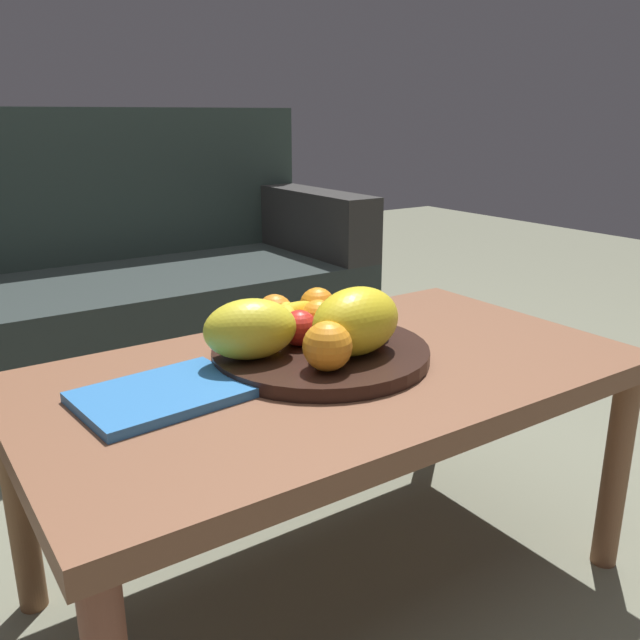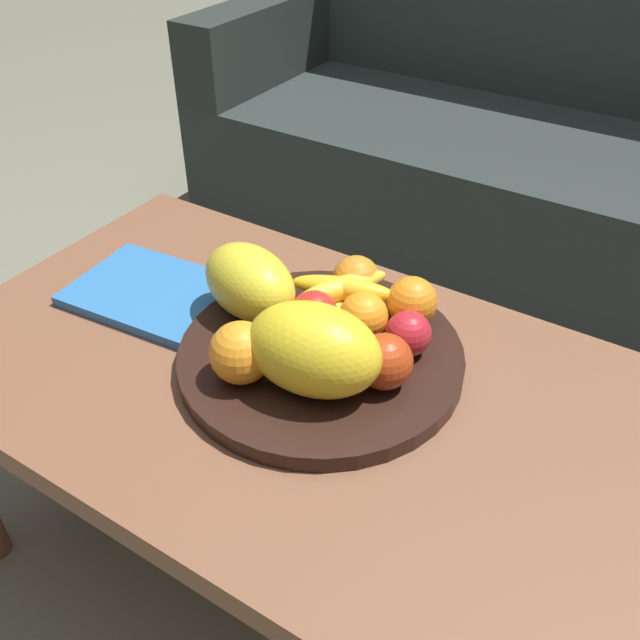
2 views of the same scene
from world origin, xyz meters
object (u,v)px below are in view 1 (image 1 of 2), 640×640
melon_smaller_beside (356,321)px  banana_bunch (288,321)px  fruit_bowl (320,353)px  melon_large_front (250,329)px  magazine (162,395)px  coffee_table (333,393)px  apple_left (371,319)px  apple_right (347,313)px  orange_back (327,346)px  orange_front (317,305)px  orange_left (318,318)px  orange_right (275,313)px  apple_front (299,328)px  couch (92,304)px

melon_smaller_beside → banana_bunch: (-0.05, 0.15, -0.03)m
melon_smaller_beside → fruit_bowl: bearing=116.1°
melon_large_front → banana_bunch: (0.12, 0.07, -0.02)m
magazine → fruit_bowl: bearing=-3.9°
melon_large_front → banana_bunch: size_ratio=0.97×
coffee_table → melon_smaller_beside: melon_smaller_beside is taller
apple_left → magazine: apple_left is taller
coffee_table → apple_right: 0.18m
apple_right → apple_left: bearing=-87.8°
fruit_bowl → orange_back: 0.13m
melon_large_front → orange_front: (0.21, 0.10, -0.02)m
melon_smaller_beside → apple_right: (0.07, 0.12, -0.03)m
fruit_bowl → magazine: 0.30m
orange_left → banana_bunch: size_ratio=0.41×
banana_bunch → magazine: banana_bunch is taller
melon_smaller_beside → orange_front: 0.19m
melon_smaller_beside → banana_bunch: 0.16m
melon_smaller_beside → orange_right: (-0.05, 0.19, -0.02)m
coffee_table → banana_bunch: size_ratio=6.53×
coffee_table → magazine: 0.31m
orange_back → apple_front: (0.03, 0.13, -0.01)m
couch → fruit_bowl: size_ratio=4.35×
couch → orange_left: size_ratio=24.94×
melon_smaller_beside → orange_left: (0.00, 0.12, -0.02)m
orange_right → apple_right: (0.12, -0.07, -0.00)m
orange_front → orange_right: 0.09m
melon_large_front → orange_left: size_ratio=2.35×
coffee_table → banana_bunch: bearing=97.2°
apple_right → melon_smaller_beside: bearing=-119.9°
apple_right → magazine: size_ratio=0.25×
melon_smaller_beside → orange_right: size_ratio=2.47×
coffee_table → apple_left: (0.10, 0.03, 0.11)m
apple_left → apple_right: bearing=92.2°
orange_back → couch: bearing=91.6°
orange_front → fruit_bowl: bearing=-122.3°
orange_back → orange_right: bearing=81.0°
apple_front → banana_bunch: apple_front is taller
magazine → orange_front: bearing=13.4°
melon_large_front → orange_front: 0.23m
couch → magazine: bearing=-100.4°
orange_right → magazine: 0.32m
fruit_bowl → banana_bunch: (-0.01, 0.09, 0.04)m
apple_right → coffee_table: bearing=-135.8°
banana_bunch → orange_right: bearing=94.8°
couch → magazine: 1.19m
apple_front → apple_right: apple_front is taller
couch → apple_front: bearing=-86.8°
couch → apple_right: size_ratio=27.10×
coffee_table → orange_front: orange_front is taller
orange_front → couch: bearing=99.1°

